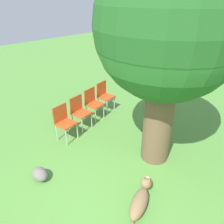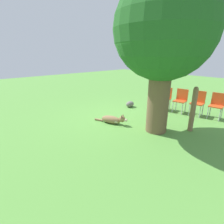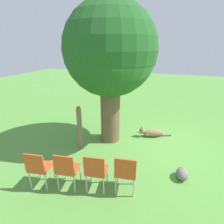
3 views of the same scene
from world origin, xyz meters
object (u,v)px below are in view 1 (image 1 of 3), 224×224
at_px(dog, 140,200).
at_px(red_chair_0, 64,120).
at_px(oak_tree, 169,31).
at_px(fence_post, 147,109).
at_px(red_chair_2, 93,102).
at_px(red_chair_1, 79,110).
at_px(red_chair_3, 104,94).

xyz_separation_m(dog, red_chair_0, (-2.70, 0.26, 0.41)).
xyz_separation_m(oak_tree, fence_post, (-0.79, 0.70, -2.11)).
bearing_deg(red_chair_2, red_chair_0, -84.21).
bearing_deg(oak_tree, red_chair_1, -169.13).
bearing_deg(fence_post, red_chair_0, -126.56).
bearing_deg(red_chair_3, red_chair_1, -84.21).
relative_size(red_chair_1, red_chair_3, 1.00).
height_order(dog, red_chair_0, red_chair_0).
bearing_deg(dog, fence_post, 13.76).
height_order(red_chair_2, red_chair_3, same).
bearing_deg(oak_tree, red_chair_3, 162.58).
bearing_deg(red_chair_0, oak_tree, 18.78).
height_order(dog, red_chair_1, red_chair_1).
relative_size(red_chair_0, red_chair_3, 1.00).
height_order(red_chair_0, red_chair_3, same).
distance_m(fence_post, red_chair_2, 1.68).
xyz_separation_m(red_chair_2, red_chair_3, (-0.15, 0.61, 0.00)).
bearing_deg(dog, oak_tree, 3.85).
height_order(fence_post, red_chair_2, fence_post).
distance_m(red_chair_1, red_chair_3, 1.26).
relative_size(oak_tree, red_chair_2, 4.52).
height_order(fence_post, red_chair_3, fence_post).
relative_size(fence_post, red_chair_2, 1.47).
distance_m(fence_post, red_chair_1, 1.84).
height_order(red_chair_1, red_chair_2, same).
bearing_deg(red_chair_0, red_chair_3, 95.79).
height_order(red_chair_0, red_chair_2, same).
bearing_deg(red_chair_3, fence_post, -10.67).
distance_m(oak_tree, fence_post, 2.36).
height_order(dog, red_chair_3, red_chair_3).
relative_size(dog, fence_post, 0.85).
relative_size(oak_tree, fence_post, 3.07).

